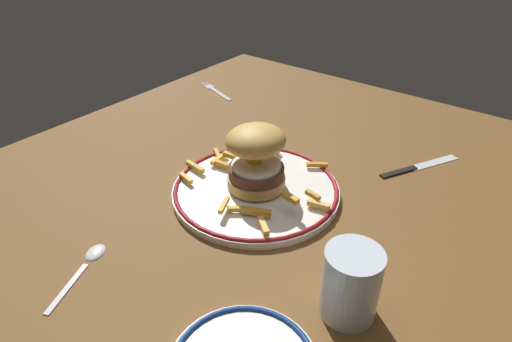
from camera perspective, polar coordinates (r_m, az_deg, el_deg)
ground_plane at (r=81.66cm, az=-0.59°, el=-1.99°), size 111.18×94.82×4.00cm
dinner_plate at (r=75.86cm, az=0.00°, el=-2.40°), size 28.91×28.91×1.60cm
burger at (r=73.40cm, az=-0.02°, el=2.06°), size 11.44×11.53×10.84cm
fries_pile at (r=76.30cm, az=-0.75°, el=-0.75°), size 23.87×28.02×2.87cm
water_glass at (r=55.56cm, az=12.17°, el=-14.51°), size 7.07×7.07×9.57cm
fork at (r=117.85cm, az=-5.31°, el=10.42°), size 5.93×14.08×0.36cm
knife at (r=88.14cm, az=19.86°, el=0.44°), size 16.62×9.72×0.70cm
spoon at (r=67.72cm, az=-20.89°, el=-10.57°), size 12.83×7.00×0.90cm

